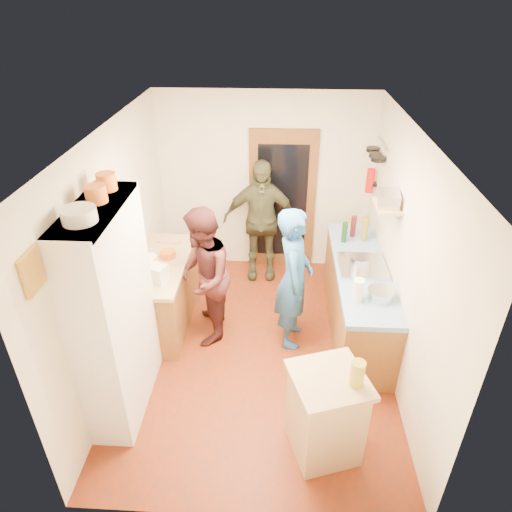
# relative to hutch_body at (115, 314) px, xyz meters

# --- Properties ---
(floor) EXTENTS (3.00, 4.00, 0.02)m
(floor) POSITION_rel_hutch_body_xyz_m (1.30, 0.80, -1.11)
(floor) COLOR maroon
(floor) RESTS_ON ground
(ceiling) EXTENTS (3.00, 4.00, 0.02)m
(ceiling) POSITION_rel_hutch_body_xyz_m (1.30, 0.80, 1.51)
(ceiling) COLOR silver
(ceiling) RESTS_ON ground
(wall_back) EXTENTS (3.00, 0.02, 2.60)m
(wall_back) POSITION_rel_hutch_body_xyz_m (1.30, 2.81, 0.20)
(wall_back) COLOR silver
(wall_back) RESTS_ON ground
(wall_front) EXTENTS (3.00, 0.02, 2.60)m
(wall_front) POSITION_rel_hutch_body_xyz_m (1.30, -1.21, 0.20)
(wall_front) COLOR silver
(wall_front) RESTS_ON ground
(wall_left) EXTENTS (0.02, 4.00, 2.60)m
(wall_left) POSITION_rel_hutch_body_xyz_m (-0.21, 0.80, 0.20)
(wall_left) COLOR silver
(wall_left) RESTS_ON ground
(wall_right) EXTENTS (0.02, 4.00, 2.60)m
(wall_right) POSITION_rel_hutch_body_xyz_m (2.81, 0.80, 0.20)
(wall_right) COLOR silver
(wall_right) RESTS_ON ground
(door_frame) EXTENTS (0.95, 0.06, 2.10)m
(door_frame) POSITION_rel_hutch_body_xyz_m (1.55, 2.77, -0.05)
(door_frame) COLOR brown
(door_frame) RESTS_ON ground
(door_glass) EXTENTS (0.70, 0.02, 1.70)m
(door_glass) POSITION_rel_hutch_body_xyz_m (1.55, 2.74, -0.05)
(door_glass) COLOR black
(door_glass) RESTS_ON door_frame
(hutch_body) EXTENTS (0.40, 1.20, 2.20)m
(hutch_body) POSITION_rel_hutch_body_xyz_m (0.00, 0.00, 0.00)
(hutch_body) COLOR silver
(hutch_body) RESTS_ON ground
(hutch_top_shelf) EXTENTS (0.40, 1.14, 0.04)m
(hutch_top_shelf) POSITION_rel_hutch_body_xyz_m (0.00, 0.00, 1.08)
(hutch_top_shelf) COLOR silver
(hutch_top_shelf) RESTS_ON hutch_body
(plate_stack) EXTENTS (0.27, 0.27, 0.11)m
(plate_stack) POSITION_rel_hutch_body_xyz_m (0.00, -0.27, 1.16)
(plate_stack) COLOR white
(plate_stack) RESTS_ON hutch_top_shelf
(orange_pot_a) EXTENTS (0.18, 0.18, 0.14)m
(orange_pot_a) POSITION_rel_hutch_body_xyz_m (0.00, 0.10, 1.17)
(orange_pot_a) COLOR orange
(orange_pot_a) RESTS_ON hutch_top_shelf
(orange_pot_b) EXTENTS (0.17, 0.17, 0.15)m
(orange_pot_b) POSITION_rel_hutch_body_xyz_m (0.00, 0.36, 1.18)
(orange_pot_b) COLOR orange
(orange_pot_b) RESTS_ON hutch_top_shelf
(left_counter_base) EXTENTS (0.60, 1.40, 0.85)m
(left_counter_base) POSITION_rel_hutch_body_xyz_m (0.10, 1.25, -0.68)
(left_counter_base) COLOR brown
(left_counter_base) RESTS_ON ground
(left_counter_top) EXTENTS (0.64, 1.44, 0.05)m
(left_counter_top) POSITION_rel_hutch_body_xyz_m (0.10, 1.25, -0.23)
(left_counter_top) COLOR tan
(left_counter_top) RESTS_ON left_counter_base
(toaster) EXTENTS (0.30, 0.25, 0.19)m
(toaster) POSITION_rel_hutch_body_xyz_m (0.15, 0.88, -0.10)
(toaster) COLOR white
(toaster) RESTS_ON left_counter_top
(kettle) EXTENTS (0.20, 0.20, 0.20)m
(kettle) POSITION_rel_hutch_body_xyz_m (0.05, 1.06, -0.10)
(kettle) COLOR white
(kettle) RESTS_ON left_counter_top
(orange_bowl) EXTENTS (0.21, 0.21, 0.08)m
(orange_bowl) POSITION_rel_hutch_body_xyz_m (0.18, 1.38, -0.16)
(orange_bowl) COLOR orange
(orange_bowl) RESTS_ON left_counter_top
(chopping_board) EXTENTS (0.32, 0.25, 0.02)m
(chopping_board) POSITION_rel_hutch_body_xyz_m (0.12, 1.82, -0.19)
(chopping_board) COLOR tan
(chopping_board) RESTS_ON left_counter_top
(right_counter_base) EXTENTS (0.60, 2.20, 0.84)m
(right_counter_base) POSITION_rel_hutch_body_xyz_m (2.50, 1.30, -0.68)
(right_counter_base) COLOR brown
(right_counter_base) RESTS_ON ground
(right_counter_top) EXTENTS (0.62, 2.22, 0.06)m
(right_counter_top) POSITION_rel_hutch_body_xyz_m (2.50, 1.30, -0.23)
(right_counter_top) COLOR #1557B0
(right_counter_top) RESTS_ON right_counter_base
(hob) EXTENTS (0.55, 0.58, 0.04)m
(hob) POSITION_rel_hutch_body_xyz_m (2.50, 1.28, -0.18)
(hob) COLOR silver
(hob) RESTS_ON right_counter_top
(pot_on_hob) EXTENTS (0.22, 0.22, 0.14)m
(pot_on_hob) POSITION_rel_hutch_body_xyz_m (2.45, 1.21, -0.09)
(pot_on_hob) COLOR silver
(pot_on_hob) RESTS_ON hob
(bottle_a) EXTENTS (0.08, 0.08, 0.27)m
(bottle_a) POSITION_rel_hutch_body_xyz_m (2.35, 1.89, -0.06)
(bottle_a) COLOR #143F14
(bottle_a) RESTS_ON right_counter_top
(bottle_b) EXTENTS (0.08, 0.08, 0.28)m
(bottle_b) POSITION_rel_hutch_body_xyz_m (2.48, 2.05, -0.06)
(bottle_b) COLOR #591419
(bottle_b) RESTS_ON right_counter_top
(bottle_c) EXTENTS (0.09, 0.09, 0.33)m
(bottle_c) POSITION_rel_hutch_body_xyz_m (2.61, 1.94, -0.03)
(bottle_c) COLOR olive
(bottle_c) RESTS_ON right_counter_top
(paper_towel) EXTENTS (0.12, 0.12, 0.25)m
(paper_towel) POSITION_rel_hutch_body_xyz_m (2.35, 0.62, -0.07)
(paper_towel) COLOR white
(paper_towel) RESTS_ON right_counter_top
(mixing_bowl) EXTENTS (0.31, 0.31, 0.11)m
(mixing_bowl) POSITION_rel_hutch_body_xyz_m (2.60, 0.67, -0.15)
(mixing_bowl) COLOR silver
(mixing_bowl) RESTS_ON right_counter_top
(island_base) EXTENTS (0.70, 0.70, 0.86)m
(island_base) POSITION_rel_hutch_body_xyz_m (1.97, -0.51, -0.67)
(island_base) COLOR tan
(island_base) RESTS_ON ground
(island_top) EXTENTS (0.78, 0.78, 0.05)m
(island_top) POSITION_rel_hutch_body_xyz_m (1.97, -0.51, -0.22)
(island_top) COLOR tan
(island_top) RESTS_ON island_base
(cutting_board) EXTENTS (0.42, 0.38, 0.02)m
(cutting_board) POSITION_rel_hutch_body_xyz_m (1.91, -0.47, -0.21)
(cutting_board) COLOR white
(cutting_board) RESTS_ON island_top
(oil_jar) EXTENTS (0.15, 0.15, 0.24)m
(oil_jar) POSITION_rel_hutch_body_xyz_m (2.18, -0.56, -0.07)
(oil_jar) COLOR #AD9E2D
(oil_jar) RESTS_ON island_top
(pan_rail) EXTENTS (0.02, 0.65, 0.02)m
(pan_rail) POSITION_rel_hutch_body_xyz_m (2.76, 2.33, 0.95)
(pan_rail) COLOR silver
(pan_rail) RESTS_ON wall_right
(pan_hang_a) EXTENTS (0.18, 0.18, 0.05)m
(pan_hang_a) POSITION_rel_hutch_body_xyz_m (2.70, 2.15, 0.82)
(pan_hang_a) COLOR black
(pan_hang_a) RESTS_ON pan_rail
(pan_hang_b) EXTENTS (0.16, 0.16, 0.05)m
(pan_hang_b) POSITION_rel_hutch_body_xyz_m (2.70, 2.35, 0.80)
(pan_hang_b) COLOR black
(pan_hang_b) RESTS_ON pan_rail
(pan_hang_c) EXTENTS (0.17, 0.17, 0.05)m
(pan_hang_c) POSITION_rel_hutch_body_xyz_m (2.70, 2.55, 0.81)
(pan_hang_c) COLOR black
(pan_hang_c) RESTS_ON pan_rail
(wall_shelf) EXTENTS (0.26, 0.42, 0.03)m
(wall_shelf) POSITION_rel_hutch_body_xyz_m (2.67, 1.25, 0.60)
(wall_shelf) COLOR tan
(wall_shelf) RESTS_ON wall_right
(radio) EXTENTS (0.26, 0.33, 0.15)m
(radio) POSITION_rel_hutch_body_xyz_m (2.67, 1.25, 0.69)
(radio) COLOR silver
(radio) RESTS_ON wall_shelf
(ext_bracket) EXTENTS (0.06, 0.10, 0.04)m
(ext_bracket) POSITION_rel_hutch_body_xyz_m (2.77, 2.50, 0.35)
(ext_bracket) COLOR black
(ext_bracket) RESTS_ON wall_right
(fire_extinguisher) EXTENTS (0.11, 0.11, 0.32)m
(fire_extinguisher) POSITION_rel_hutch_body_xyz_m (2.71, 2.50, 0.40)
(fire_extinguisher) COLOR red
(fire_extinguisher) RESTS_ON wall_right
(picture_frame) EXTENTS (0.03, 0.25, 0.30)m
(picture_frame) POSITION_rel_hutch_body_xyz_m (-0.18, -0.75, 0.95)
(picture_frame) COLOR gold
(picture_frame) RESTS_ON wall_left
(person_hob) EXTENTS (0.45, 0.66, 1.75)m
(person_hob) POSITION_rel_hutch_body_xyz_m (1.73, 1.00, -0.23)
(person_hob) COLOR #255595
(person_hob) RESTS_ON ground
(person_left) EXTENTS (0.71, 0.88, 1.70)m
(person_left) POSITION_rel_hutch_body_xyz_m (0.68, 1.08, -0.25)
(person_left) COLOR #421C1C
(person_left) RESTS_ON ground
(person_back) EXTENTS (1.06, 0.47, 1.78)m
(person_back) POSITION_rel_hutch_body_xyz_m (1.26, 2.45, -0.21)
(person_back) COLOR #3E3F27
(person_back) RESTS_ON ground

